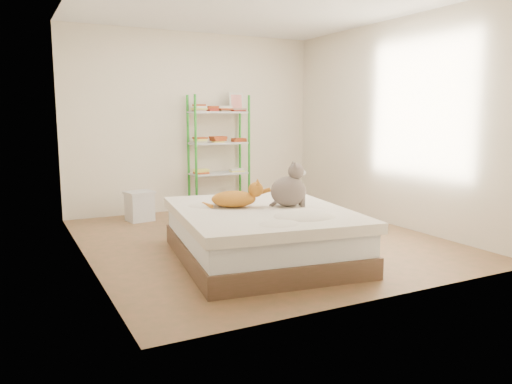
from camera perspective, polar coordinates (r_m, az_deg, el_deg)
room at (r=5.58m, az=0.40°, el=7.65°), size 3.81×4.21×2.61m
bed at (r=4.94m, az=0.55°, el=-4.77°), size 1.84×2.18×0.51m
orange_cat at (r=4.93m, az=-2.57°, el=-0.56°), size 0.59×0.46×0.21m
grey_cat at (r=4.98m, az=3.73°, el=0.84°), size 0.47×0.43×0.44m
shelf_unit at (r=7.43m, az=-4.22°, el=4.75°), size 0.88×0.36×1.74m
cardboard_box at (r=6.18m, az=-3.01°, el=-2.54°), size 0.59×0.57×0.45m
white_bin at (r=6.87m, az=-13.16°, el=-1.55°), size 0.40×0.37×0.40m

